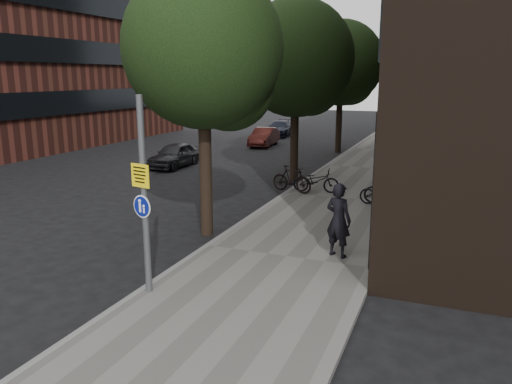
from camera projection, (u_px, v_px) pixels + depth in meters
The scene contains 15 objects.
ground at pixel (221, 316), 9.71m from camera, with size 120.00×120.00×0.00m, color black.
sidewalk at pixel (342, 199), 18.66m from camera, with size 4.50×60.00×0.12m, color slate.
curb_edge at pixel (285, 194), 19.47m from camera, with size 0.15×60.00×0.13m, color slate.
street_tree_near at pixel (208, 55), 13.66m from camera, with size 4.40×4.40×7.50m.
street_tree_mid at pixel (298, 63), 21.35m from camera, with size 5.00×5.00×7.80m.
street_tree_far at pixel (343, 66), 29.50m from camera, with size 5.00×5.00×7.80m.
signpost at pixel (144, 196), 10.10m from camera, with size 0.47×0.14×4.10m.
pedestrian at pixel (338, 220), 12.41m from camera, with size 0.69×0.45×1.89m, color black.
parked_bike_facade_near at pixel (383, 193), 17.40m from camera, with size 0.58×1.67×0.88m, color black.
parked_bike_facade_far at pixel (387, 190), 17.65m from camera, with size 0.46×1.63×0.98m, color black.
parked_bike_curb_near at pixel (316, 181), 19.42m from camera, with size 0.62×1.78×0.93m, color black.
parked_bike_curb_far at pixel (292, 179), 19.44m from camera, with size 0.49×1.74×1.04m, color black.
parked_car_near at pixel (175, 155), 25.52m from camera, with size 1.45×3.61×1.23m, color black.
parked_car_mid at pixel (264, 137), 33.16m from camera, with size 1.27×3.64×1.20m, color #4D1A16.
parked_car_far at pixel (280, 128), 38.67m from camera, with size 1.65×4.05×1.18m, color black.
Camera 1 is at (3.93, -8.02, 4.56)m, focal length 35.00 mm.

